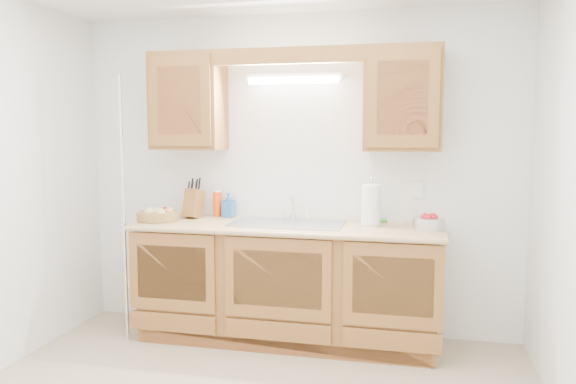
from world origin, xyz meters
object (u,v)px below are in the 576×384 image
(knife_block, at_px, (194,203))
(paper_towel, at_px, (371,205))
(apple_bowl, at_px, (429,222))
(fruit_basket, at_px, (158,215))

(knife_block, distance_m, paper_towel, 1.42)
(knife_block, distance_m, apple_bowl, 1.84)
(fruit_basket, relative_size, paper_towel, 1.00)
(fruit_basket, distance_m, knife_block, 0.30)
(knife_block, bearing_deg, apple_bowl, 5.80)
(knife_block, bearing_deg, paper_towel, 7.89)
(knife_block, height_order, paper_towel, paper_towel)
(fruit_basket, bearing_deg, apple_bowl, 1.31)
(fruit_basket, distance_m, apple_bowl, 2.06)
(fruit_basket, bearing_deg, knife_block, 38.79)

